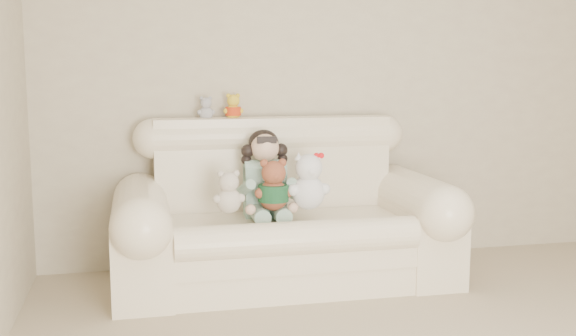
{
  "coord_description": "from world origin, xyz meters",
  "views": [
    {
      "loc": [
        -1.59,
        -2.07,
        1.34
      ],
      "look_at": [
        -0.69,
        1.9,
        0.75
      ],
      "focal_mm": 42.41,
      "sensor_mm": 36.0,
      "label": 1
    }
  ],
  "objects": [
    {
      "name": "seated_child",
      "position": [
        -0.8,
        2.08,
        0.7
      ],
      "size": [
        0.35,
        0.42,
        0.56
      ],
      "primitive_type": null,
      "rotation": [
        0.0,
        0.0,
        -0.04
      ],
      "color": "#287051",
      "rests_on": "sofa"
    },
    {
      "name": "yellow_mini_bear",
      "position": [
        -0.95,
        2.38,
        1.11
      ],
      "size": [
        0.16,
        0.14,
        0.21
      ],
      "primitive_type": null,
      "rotation": [
        0.0,
        0.0,
        0.39
      ],
      "color": "yellow",
      "rests_on": "sofa"
    },
    {
      "name": "white_cat",
      "position": [
        -0.57,
        1.86,
        0.71
      ],
      "size": [
        0.31,
        0.26,
        0.41
      ],
      "primitive_type": null,
      "rotation": [
        0.0,
        0.0,
        -0.25
      ],
      "color": "white",
      "rests_on": "sofa"
    },
    {
      "name": "wall_back",
      "position": [
        0.0,
        2.5,
        1.3
      ],
      "size": [
        4.5,
        0.0,
        4.5
      ],
      "primitive_type": "plane",
      "rotation": [
        1.57,
        0.0,
        0.0
      ],
      "color": "beige",
      "rests_on": "ground"
    },
    {
      "name": "grey_mini_plush",
      "position": [
        -1.13,
        2.38,
        1.1
      ],
      "size": [
        0.12,
        0.1,
        0.19
      ],
      "primitive_type": null,
      "rotation": [
        0.0,
        0.0,
        -0.05
      ],
      "color": "#AFAFB6",
      "rests_on": "sofa"
    },
    {
      "name": "sofa",
      "position": [
        -0.69,
        2.0,
        0.52
      ],
      "size": [
        2.1,
        0.95,
        1.03
      ],
      "primitive_type": null,
      "color": "#FFE7CD",
      "rests_on": "floor"
    },
    {
      "name": "cream_teddy",
      "position": [
        -1.06,
        1.85,
        0.65
      ],
      "size": [
        0.21,
        0.17,
        0.3
      ],
      "primitive_type": null,
      "rotation": [
        0.0,
        0.0,
        -0.11
      ],
      "color": "beige",
      "rests_on": "sofa"
    },
    {
      "name": "brown_teddy",
      "position": [
        -0.79,
        1.88,
        0.68
      ],
      "size": [
        0.28,
        0.24,
        0.37
      ],
      "primitive_type": null,
      "rotation": [
        0.0,
        0.0,
        -0.29
      ],
      "color": "brown",
      "rests_on": "sofa"
    }
  ]
}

